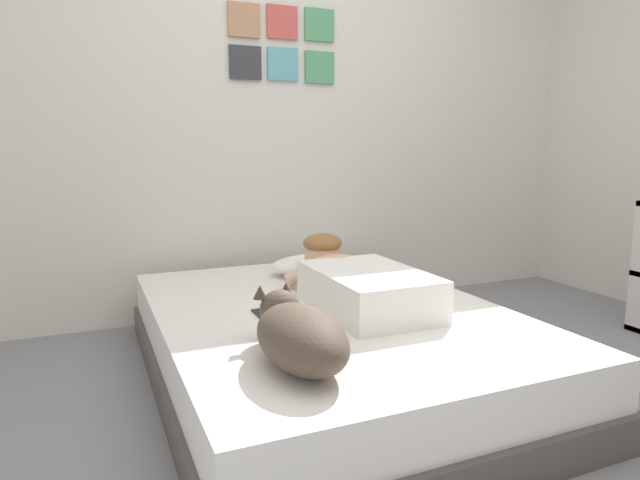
# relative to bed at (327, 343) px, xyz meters

# --- Properties ---
(ground_plane) EXTENTS (12.78, 12.78, 0.00)m
(ground_plane) POSITION_rel_bed_xyz_m (0.21, -0.55, -0.17)
(ground_plane) COLOR gray
(back_wall) EXTENTS (4.39, 0.12, 2.50)m
(back_wall) POSITION_rel_bed_xyz_m (0.21, 1.19, 1.09)
(back_wall) COLOR silver
(back_wall) RESTS_ON ground
(bed) EXTENTS (1.50, 2.04, 0.34)m
(bed) POSITION_rel_bed_xyz_m (0.00, 0.00, 0.00)
(bed) COLOR #4C4742
(bed) RESTS_ON ground
(pillow) EXTENTS (0.52, 0.32, 0.11)m
(pillow) POSITION_rel_bed_xyz_m (0.21, 0.62, 0.23)
(pillow) COLOR white
(pillow) RESTS_ON bed
(person_lying) EXTENTS (0.43, 0.92, 0.27)m
(person_lying) POSITION_rel_bed_xyz_m (0.14, 0.02, 0.28)
(person_lying) COLOR white
(person_lying) RESTS_ON bed
(dog) EXTENTS (0.26, 0.57, 0.21)m
(dog) POSITION_rel_bed_xyz_m (-0.35, -0.56, 0.27)
(dog) COLOR #4C3D33
(dog) RESTS_ON bed
(coffee_cup) EXTENTS (0.12, 0.09, 0.07)m
(coffee_cup) POSITION_rel_bed_xyz_m (0.11, 0.50, 0.21)
(coffee_cup) COLOR #D84C47
(coffee_cup) RESTS_ON bed
(cell_phone) EXTENTS (0.07, 0.14, 0.01)m
(cell_phone) POSITION_rel_bed_xyz_m (-0.30, 0.00, 0.18)
(cell_phone) COLOR black
(cell_phone) RESTS_ON bed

